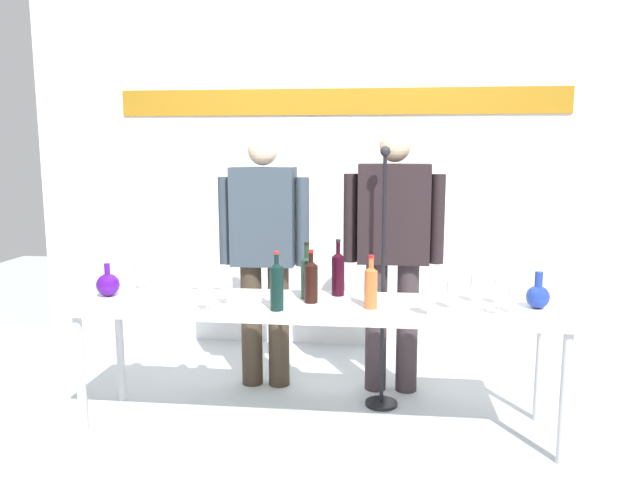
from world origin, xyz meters
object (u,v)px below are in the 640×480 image
at_px(wine_bottle_0, 371,286).
at_px(wine_bottle_2, 277,285).
at_px(wine_bottle_1, 338,272).
at_px(wine_glass_left_3, 141,271).
at_px(wine_glass_right_5, 500,296).
at_px(wine_glass_left_0, 221,273).
at_px(decanter_blue_left, 108,284).
at_px(presenter_right, 393,244).
at_px(microphone_stand, 382,321).
at_px(wine_glass_left_2, 206,292).
at_px(wine_glass_right_2, 428,296).
at_px(wine_bottle_4, 311,280).
at_px(wine_glass_left_1, 197,273).
at_px(display_table, 317,313).
at_px(wine_glass_right_4, 453,290).
at_px(wine_glass_right_3, 476,282).
at_px(decanter_blue_right, 538,296).
at_px(wine_bottle_3, 307,275).
at_px(wine_glass_right_1, 515,295).
at_px(wine_glass_left_4, 227,286).
at_px(presenter_left, 264,246).
at_px(wine_glass_right_0, 501,286).

distance_m(wine_bottle_0, wine_bottle_2, 0.50).
bearing_deg(wine_bottle_1, wine_glass_left_3, 179.48).
bearing_deg(wine_glass_right_5, wine_glass_left_0, 167.04).
xyz_separation_m(decanter_blue_left, presenter_right, (1.64, 0.58, 0.17)).
bearing_deg(microphone_stand, wine_glass_left_2, -147.39).
xyz_separation_m(wine_bottle_0, wine_bottle_1, (-0.20, 0.27, 0.01)).
height_order(wine_bottle_0, wine_glass_right_2, wine_bottle_0).
distance_m(wine_bottle_2, microphone_stand, 0.83).
distance_m(wine_bottle_2, wine_bottle_4, 0.24).
distance_m(wine_bottle_4, wine_glass_left_1, 0.74).
distance_m(decanter_blue_left, wine_glass_right_5, 2.19).
bearing_deg(wine_bottle_4, wine_glass_right_2, -16.45).
relative_size(decanter_blue_left, wine_glass_right_2, 1.38).
distance_m(wine_bottle_2, wine_glass_right_2, 0.79).
relative_size(wine_bottle_0, wine_bottle_4, 0.98).
distance_m(display_table, wine_glass_right_4, 0.75).
bearing_deg(microphone_stand, wine_glass_right_3, -24.43).
bearing_deg(decanter_blue_right, wine_glass_left_2, -171.49).
height_order(wine_bottle_3, wine_glass_right_5, wine_bottle_3).
relative_size(decanter_blue_left, wine_glass_right_1, 1.43).
bearing_deg(presenter_right, wine_glass_right_2, -77.49).
height_order(display_table, wine_glass_left_1, wine_glass_left_1).
bearing_deg(wine_glass_left_2, wine_glass_right_5, 3.44).
height_order(wine_glass_left_1, wine_glass_left_4, wine_glass_left_4).
relative_size(wine_bottle_0, wine_glass_left_2, 1.99).
xyz_separation_m(presenter_right, wine_bottle_0, (-0.12, -0.68, -0.12)).
xyz_separation_m(wine_bottle_1, wine_bottle_2, (-0.30, -0.36, -0.00)).
height_order(wine_bottle_2, wine_glass_left_1, wine_bottle_2).
bearing_deg(wine_glass_right_4, wine_glass_left_4, -178.02).
bearing_deg(presenter_left, wine_bottle_1, -38.52).
relative_size(presenter_right, wine_glass_left_3, 10.86).
bearing_deg(decanter_blue_right, wine_bottle_1, 171.35).
distance_m(wine_glass_left_4, wine_glass_right_5, 1.44).
height_order(decanter_blue_right, presenter_right, presenter_right).
height_order(wine_bottle_0, wine_bottle_1, wine_bottle_1).
bearing_deg(wine_glass_left_1, wine_glass_right_2, -16.14).
bearing_deg(wine_glass_right_0, wine_bottle_4, -176.17).
distance_m(presenter_right, wine_glass_left_0, 1.10).
height_order(wine_bottle_3, wine_glass_left_0, wine_bottle_3).
height_order(wine_bottle_1, wine_glass_right_5, wine_bottle_1).
xyz_separation_m(wine_glass_left_3, microphone_stand, (1.46, 0.15, -0.31)).
xyz_separation_m(wine_glass_right_0, wine_glass_right_3, (-0.13, 0.04, 0.01)).
distance_m(wine_bottle_2, wine_glass_right_0, 1.22).
distance_m(wine_glass_left_0, microphone_stand, 1.02).
distance_m(wine_glass_left_4, wine_glass_right_0, 1.50).
bearing_deg(wine_bottle_4, wine_glass_right_3, 6.63).
xyz_separation_m(wine_bottle_0, wine_bottle_4, (-0.33, 0.09, 0.00)).
relative_size(wine_bottle_1, wine_glass_left_0, 2.11).
bearing_deg(decanter_blue_right, microphone_stand, 158.45).
distance_m(presenter_right, wine_bottle_4, 0.76).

